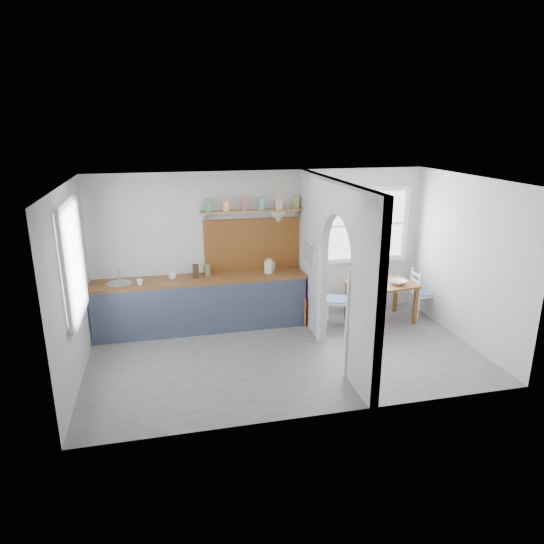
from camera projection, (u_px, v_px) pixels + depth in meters
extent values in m
cube|color=gray|center=(286.00, 355.00, 7.29)|extent=(5.80, 3.20, 0.01)
cube|color=silver|center=(288.00, 181.00, 6.53)|extent=(5.80, 3.20, 0.01)
cube|color=silver|center=(264.00, 246.00, 8.40)|extent=(5.80, 0.01, 2.60)
cube|color=silver|center=(323.00, 314.00, 5.42)|extent=(5.80, 0.01, 2.60)
cube|color=silver|center=(71.00, 288.00, 6.28)|extent=(0.01, 3.20, 2.60)
cube|color=silver|center=(467.00, 261.00, 7.53)|extent=(0.01, 3.20, 2.60)
cube|color=silver|center=(367.00, 297.00, 5.94)|extent=(0.12, 0.80, 2.60)
cube|color=silver|center=(313.00, 253.00, 7.99)|extent=(0.12, 1.20, 2.60)
cube|color=silver|center=(340.00, 220.00, 6.64)|extent=(0.12, 1.20, 1.05)
cube|color=brown|center=(201.00, 279.00, 8.00)|extent=(3.50, 0.60, 0.05)
cube|color=#404E67|center=(203.00, 311.00, 7.87)|extent=(3.50, 0.03, 0.85)
cube|color=#351F12|center=(202.00, 304.00, 8.18)|extent=(3.46, 0.45, 0.85)
cylinder|color=silver|center=(119.00, 284.00, 7.72)|extent=(0.40, 0.40, 0.02)
cube|color=brown|center=(252.00, 245.00, 8.32)|extent=(1.65, 0.03, 0.90)
cube|color=#9D7958|center=(253.00, 211.00, 8.06)|extent=(1.75, 0.20, 0.03)
cube|color=#3E7C4F|center=(208.00, 206.00, 7.87)|extent=(0.09, 0.09, 0.18)
cube|color=gold|center=(226.00, 205.00, 7.93)|extent=(0.09, 0.09, 0.18)
cube|color=#9E4B43|center=(244.00, 205.00, 8.00)|extent=(0.09, 0.09, 0.18)
cube|color=#5C8A98|center=(261.00, 204.00, 8.06)|extent=(0.09, 0.09, 0.18)
cube|color=beige|center=(279.00, 203.00, 8.13)|extent=(0.09, 0.09, 0.18)
cube|color=olive|center=(296.00, 203.00, 8.19)|extent=(0.09, 0.09, 0.18)
cone|color=beige|center=(278.00, 218.00, 7.84)|extent=(0.26, 0.26, 0.16)
cylinder|color=silver|center=(309.00, 246.00, 7.83)|extent=(0.02, 0.50, 0.02)
imported|color=white|center=(140.00, 282.00, 7.64)|extent=(0.12, 0.12, 0.10)
imported|color=white|center=(172.00, 276.00, 7.93)|extent=(0.13, 0.13, 0.10)
cube|color=#351F12|center=(196.00, 271.00, 7.99)|extent=(0.10, 0.14, 0.21)
cylinder|color=#877E5B|center=(207.00, 270.00, 8.10)|extent=(0.14, 0.14, 0.18)
cube|color=#A12863|center=(305.00, 312.00, 8.25)|extent=(0.02, 0.03, 0.53)
cube|color=#BC5A0C|center=(305.00, 314.00, 8.23)|extent=(0.02, 0.03, 0.49)
imported|color=beige|center=(398.00, 282.00, 8.31)|extent=(0.38, 0.38, 0.07)
imported|color=#4D7250|center=(378.00, 284.00, 8.14)|extent=(0.13, 0.13, 0.10)
cylinder|color=black|center=(363.00, 286.00, 8.22)|extent=(0.22, 0.22, 0.02)
imported|color=#422B4E|center=(383.00, 275.00, 8.52)|extent=(0.19, 0.19, 0.19)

